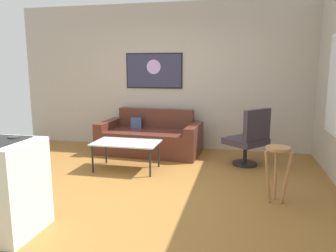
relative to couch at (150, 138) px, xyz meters
name	(u,v)px	position (x,y,z in m)	size (l,w,h in m)	color
ground	(136,191)	(0.33, -1.87, -0.29)	(6.40, 6.40, 0.04)	brown
back_wall	(174,77)	(0.33, 0.55, 1.13)	(6.40, 0.05, 2.80)	#AFA394
couch	(150,138)	(0.00, 0.00, 0.00)	(1.90, 1.02, 0.79)	#4F251C
coffee_table	(126,144)	(-0.08, -1.08, 0.14)	(1.01, 0.60, 0.44)	silver
armchair	(250,138)	(1.79, -0.47, 0.19)	(0.79, 0.79, 0.94)	black
bar_stool	(277,161)	(2.08, -1.87, 0.23)	(0.33, 0.32, 0.67)	#A67345
wall_painting	(154,71)	(-0.06, 0.51, 1.25)	(1.13, 0.03, 0.68)	black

